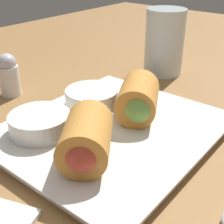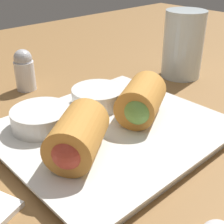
# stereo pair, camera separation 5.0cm
# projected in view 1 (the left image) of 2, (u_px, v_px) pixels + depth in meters

# --- Properties ---
(table_surface) EXTENTS (1.80, 1.40, 0.02)m
(table_surface) POSITION_uv_depth(u_px,v_px,m) (141.00, 140.00, 0.43)
(table_surface) COLOR olive
(table_surface) RESTS_ON ground
(serving_plate) EXTENTS (0.28, 0.24, 0.01)m
(serving_plate) POSITION_uv_depth(u_px,v_px,m) (112.00, 131.00, 0.41)
(serving_plate) COLOR silver
(serving_plate) RESTS_ON table_surface
(roll_front_left) EXTENTS (0.10, 0.09, 0.05)m
(roll_front_left) POSITION_uv_depth(u_px,v_px,m) (86.00, 140.00, 0.33)
(roll_front_left) COLOR #C68438
(roll_front_left) RESTS_ON serving_plate
(roll_front_right) EXTENTS (0.10, 0.09, 0.05)m
(roll_front_right) POSITION_uv_depth(u_px,v_px,m) (138.00, 99.00, 0.42)
(roll_front_right) COLOR #C68438
(roll_front_right) RESTS_ON serving_plate
(dipping_bowl_near) EXTENTS (0.08, 0.08, 0.03)m
(dipping_bowl_near) POSITION_uv_depth(u_px,v_px,m) (91.00, 97.00, 0.46)
(dipping_bowl_near) COLOR silver
(dipping_bowl_near) RESTS_ON serving_plate
(dipping_bowl_far) EXTENTS (0.08, 0.08, 0.03)m
(dipping_bowl_far) POSITION_uv_depth(u_px,v_px,m) (40.00, 122.00, 0.39)
(dipping_bowl_far) COLOR silver
(dipping_bowl_far) RESTS_ON serving_plate
(drinking_glass) EXTENTS (0.07, 0.07, 0.12)m
(drinking_glass) POSITION_uv_depth(u_px,v_px,m) (164.00, 42.00, 0.60)
(drinking_glass) COLOR silver
(drinking_glass) RESTS_ON table_surface
(salt_shaker) EXTENTS (0.03, 0.03, 0.07)m
(salt_shaker) POSITION_uv_depth(u_px,v_px,m) (9.00, 75.00, 0.52)
(salt_shaker) COLOR silver
(salt_shaker) RESTS_ON table_surface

